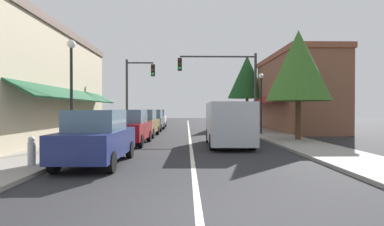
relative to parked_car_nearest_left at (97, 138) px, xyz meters
name	(u,v)px	position (x,y,z in m)	size (l,w,h in m)	color
ground_plane	(189,133)	(3.10, 12.97, -0.88)	(80.00, 80.00, 0.00)	#28282B
sidewalk_left	(116,132)	(-2.40, 12.97, -0.82)	(2.60, 56.00, 0.12)	gray
sidewalk_right	(262,132)	(8.60, 12.97, -0.82)	(2.60, 56.00, 0.12)	gray
lane_center_stripe	(189,133)	(3.10, 12.97, -0.88)	(0.14, 52.00, 0.01)	silver
storefront_left_block	(19,85)	(-6.28, 6.97, 2.25)	(6.49, 14.20, 6.25)	#BCAD8E
storefront_right_block	(296,93)	(11.93, 14.97, 2.25)	(5.38, 10.20, 6.24)	brown
parked_car_nearest_left	(97,138)	(0.00, 0.00, 0.00)	(1.81, 4.11, 1.77)	navy
parked_car_second_left	(130,127)	(0.00, 5.62, 0.00)	(1.86, 4.14, 1.77)	maroon
parked_car_third_left	(143,123)	(0.04, 10.22, 0.00)	(1.86, 4.14, 1.77)	brown
parked_car_far_left	(153,120)	(0.03, 15.79, 0.00)	(1.80, 4.11, 1.77)	#4C5156
parked_car_distant_left	(157,119)	(-0.02, 19.99, 0.00)	(1.88, 4.15, 1.77)	silver
van_in_lane	(228,123)	(4.94, 4.97, 0.27)	(2.08, 5.22, 2.12)	#B2B7BC
traffic_signal_mast_arm	(229,78)	(5.94, 12.07, 3.16)	(5.73, 0.50, 5.86)	#333333
traffic_signal_left_corner	(136,85)	(-0.99, 13.56, 2.76)	(2.28, 0.50, 5.62)	#333333
street_lamp_left_near	(71,76)	(-2.02, 3.21, 2.33)	(0.36, 0.36, 4.75)	black
street_lamp_right_mid	(261,93)	(7.99, 10.80, 2.03)	(0.36, 0.36, 4.25)	black
tree_right_near	(298,66)	(9.08, 6.84, 3.32)	(3.55, 3.55, 6.16)	#4C331E
tree_right_far	(247,77)	(9.03, 20.78, 4.18)	(3.92, 3.92, 7.23)	#4C331E
fire_hydrant	(32,151)	(-1.71, -0.76, -0.33)	(0.22, 0.22, 0.87)	#B2B2B7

